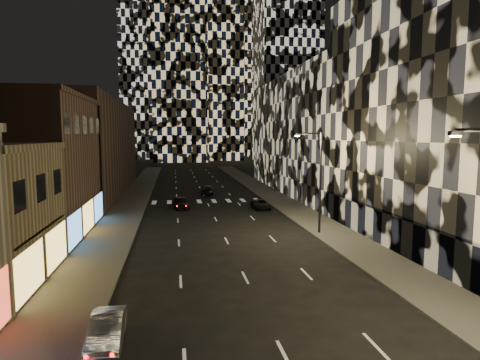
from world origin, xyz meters
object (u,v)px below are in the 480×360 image
object	(u,v)px
car_dark_oncoming	(208,190)
streetlight_far	(318,175)
car_dark_rightlane	(261,204)
car_dark_midlane	(181,202)
car_silver_parked	(107,330)

from	to	relation	value
car_dark_oncoming	streetlight_far	bearing A→B (deg)	110.95
streetlight_far	car_dark_oncoming	xyz separation A→B (m)	(-7.65, 26.61, -4.69)
car_dark_oncoming	car_dark_rightlane	size ratio (longest dim) A/B	1.12
car_dark_midlane	car_dark_oncoming	size ratio (longest dim) A/B	0.91
car_dark_midlane	car_dark_oncoming	world-z (taller)	car_dark_midlane
streetlight_far	car_dark_rightlane	world-z (taller)	streetlight_far
car_silver_parked	car_dark_oncoming	bearing A→B (deg)	78.01
car_dark_midlane	car_dark_rightlane	size ratio (longest dim) A/B	1.02
car_dark_midlane	car_dark_oncoming	bearing A→B (deg)	63.39
car_silver_parked	car_dark_rightlane	world-z (taller)	car_silver_parked
streetlight_far	car_dark_rightlane	distance (m)	14.10
car_dark_oncoming	car_dark_rightlane	bearing A→B (deg)	116.47
streetlight_far	car_dark_midlane	bearing A→B (deg)	127.97
car_dark_oncoming	car_dark_rightlane	xyz separation A→B (m)	(5.35, -13.54, -0.10)
streetlight_far	car_dark_oncoming	bearing A→B (deg)	106.04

